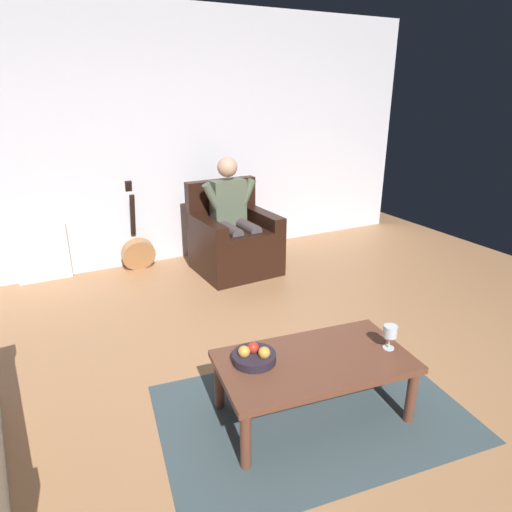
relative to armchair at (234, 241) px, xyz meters
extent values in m
plane|color=#AE7B51|center=(0.44, 2.32, -0.33)|extent=(7.16, 7.16, 0.00)
cube|color=silver|center=(0.44, -0.69, 1.03)|extent=(6.20, 0.06, 2.71)
cube|color=#3B4C50|center=(0.54, 2.36, -0.32)|extent=(1.97, 1.43, 0.01)
cube|color=black|center=(0.00, 0.04, -0.13)|extent=(0.84, 0.81, 0.39)
cube|color=black|center=(0.00, 0.10, 0.11)|extent=(0.55, 0.67, 0.10)
cube|color=black|center=(-0.33, 0.02, 0.18)|extent=(0.18, 0.77, 0.24)
cube|color=black|center=(0.33, 0.06, 0.18)|extent=(0.18, 0.77, 0.24)
cube|color=black|center=(0.01, -0.28, 0.34)|extent=(0.81, 0.16, 0.56)
cube|color=#55604A|center=(0.01, -0.11, 0.40)|extent=(0.37, 0.20, 0.48)
sphere|color=tan|center=(0.01, -0.11, 0.78)|extent=(0.21, 0.21, 0.21)
cylinder|color=#494042|center=(-0.11, 0.10, 0.17)|extent=(0.15, 0.44, 0.13)
cylinder|color=#494042|center=(-0.12, 0.32, -0.08)|extent=(0.12, 0.12, 0.49)
cylinder|color=#55604A|center=(-0.21, -0.07, 0.51)|extent=(0.20, 0.10, 0.29)
cylinder|color=#494042|center=(0.10, 0.11, 0.17)|extent=(0.15, 0.44, 0.13)
cylinder|color=#494042|center=(0.09, 0.33, -0.08)|extent=(0.12, 0.12, 0.49)
cylinder|color=#55604A|center=(0.21, -0.05, 0.51)|extent=(0.20, 0.10, 0.29)
cube|color=brown|center=(0.54, 2.36, 0.04)|extent=(1.20, 0.74, 0.04)
cylinder|color=brown|center=(0.06, 2.67, -0.15)|extent=(0.06, 0.06, 0.35)
cylinder|color=brown|center=(1.09, 2.54, -0.15)|extent=(0.06, 0.06, 0.35)
cylinder|color=brown|center=(0.00, 2.17, -0.15)|extent=(0.06, 0.06, 0.35)
cylinder|color=brown|center=(1.02, 2.04, -0.15)|extent=(0.06, 0.06, 0.35)
cylinder|color=#AD7647|center=(0.93, -0.48, -0.15)|extent=(0.36, 0.19, 0.37)
cylinder|color=black|center=(0.93, -0.43, -0.13)|extent=(0.10, 0.03, 0.10)
cube|color=black|center=(0.93, -0.59, 0.26)|extent=(0.05, 0.15, 0.48)
cube|color=black|center=(0.93, -0.66, 0.56)|extent=(0.07, 0.06, 0.14)
cube|color=white|center=(1.87, -0.62, -0.02)|extent=(0.51, 0.06, 0.61)
cylinder|color=silver|center=(0.08, 2.47, 0.07)|extent=(0.07, 0.07, 0.01)
cylinder|color=silver|center=(0.08, 2.47, 0.11)|extent=(0.01, 0.01, 0.08)
cylinder|color=silver|center=(0.08, 2.47, 0.18)|extent=(0.08, 0.08, 0.07)
cylinder|color=#590C19|center=(0.08, 2.47, 0.16)|extent=(0.07, 0.07, 0.03)
cylinder|color=#27202C|center=(0.87, 2.22, 0.09)|extent=(0.26, 0.26, 0.05)
sphere|color=gold|center=(0.93, 2.20, 0.13)|extent=(0.07, 0.07, 0.07)
sphere|color=gold|center=(0.83, 2.26, 0.13)|extent=(0.07, 0.07, 0.07)
sphere|color=#B02C1E|center=(0.86, 2.19, 0.13)|extent=(0.07, 0.07, 0.07)
camera|label=1|loc=(1.87, 4.20, 1.55)|focal=31.46mm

